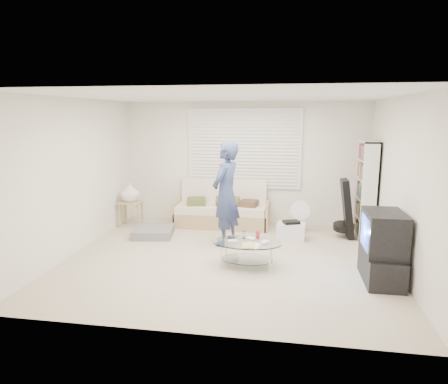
% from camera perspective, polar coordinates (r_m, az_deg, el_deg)
% --- Properties ---
extents(ground, '(5.00, 5.00, 0.00)m').
position_cam_1_polar(ground, '(6.40, 0.49, -9.45)').
color(ground, '#BEAF94').
rests_on(ground, ground).
extents(room_shell, '(5.02, 4.52, 2.51)m').
position_cam_1_polar(room_shell, '(6.50, 1.17, 5.65)').
color(room_shell, silver).
rests_on(room_shell, ground).
extents(window_blinds, '(2.32, 0.08, 1.62)m').
position_cam_1_polar(window_blinds, '(8.21, 2.90, 6.19)').
color(window_blinds, silver).
rests_on(window_blinds, ground).
extents(futon_sofa, '(1.90, 0.77, 0.93)m').
position_cam_1_polar(futon_sofa, '(8.14, -0.30, -2.73)').
color(futon_sofa, tan).
rests_on(futon_sofa, ground).
extents(grey_floor_pillow, '(0.81, 0.81, 0.16)m').
position_cam_1_polar(grey_floor_pillow, '(7.63, -10.04, -5.60)').
color(grey_floor_pillow, slate).
rests_on(grey_floor_pillow, ground).
extents(side_table, '(0.45, 0.37, 0.90)m').
position_cam_1_polar(side_table, '(8.24, -13.25, -0.28)').
color(side_table, tan).
rests_on(side_table, ground).
extents(bookshelf, '(0.28, 0.75, 1.77)m').
position_cam_1_polar(bookshelf, '(7.77, 19.59, 0.36)').
color(bookshelf, white).
rests_on(bookshelf, ground).
extents(guitar_case, '(0.39, 0.40, 1.07)m').
position_cam_1_polar(guitar_case, '(7.64, 17.08, -2.82)').
color(guitar_case, black).
rests_on(guitar_case, ground).
extents(floor_fan, '(0.38, 0.25, 0.63)m').
position_cam_1_polar(floor_fan, '(7.81, 10.82, -3.06)').
color(floor_fan, white).
rests_on(floor_fan, ground).
extents(storage_bin, '(0.52, 0.38, 0.35)m').
position_cam_1_polar(storage_bin, '(7.39, 9.54, -5.50)').
color(storage_bin, white).
rests_on(storage_bin, ground).
extents(tv_unit, '(0.50, 0.89, 0.97)m').
position_cam_1_polar(tv_unit, '(5.83, 21.71, -7.44)').
color(tv_unit, black).
rests_on(tv_unit, ground).
extents(coffee_table, '(1.04, 0.67, 0.51)m').
position_cam_1_polar(coffee_table, '(5.99, 3.33, -7.77)').
color(coffee_table, silver).
rests_on(coffee_table, ground).
extents(standing_person, '(0.62, 0.76, 1.80)m').
position_cam_1_polar(standing_person, '(6.83, 0.28, -0.27)').
color(standing_person, navy).
rests_on(standing_person, ground).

